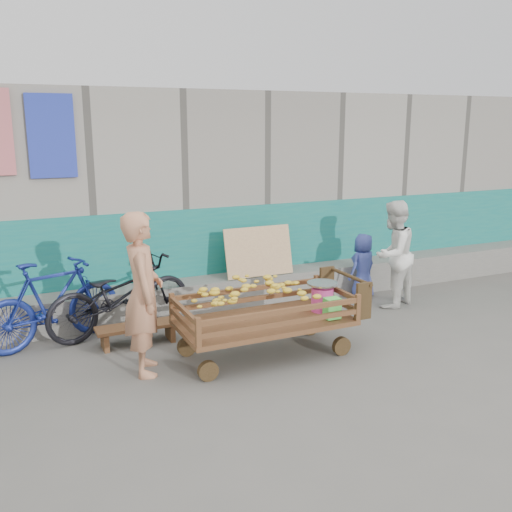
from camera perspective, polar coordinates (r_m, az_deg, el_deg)
name	(u,v)px	position (r m, az deg, el deg)	size (l,w,h in m)	color
ground	(321,369)	(6.23, 6.48, -11.12)	(80.00, 80.00, 0.00)	#595751
building_wall	(195,191)	(9.44, -6.11, 6.45)	(12.00, 3.50, 3.00)	gray
banana_cart	(262,305)	(6.29, 0.56, -4.89)	(2.09, 0.96, 0.89)	#533920
bench	(138,330)	(6.91, -11.73, -7.24)	(0.97, 0.29, 0.24)	#533920
vendor_man	(143,294)	(5.94, -11.22, -3.73)	(0.62, 0.41, 1.70)	tan
woman	(393,254)	(8.23, 13.52, 0.18)	(0.74, 0.57, 1.52)	white
child	(363,267)	(8.54, 10.63, -1.05)	(0.48, 0.31, 0.98)	#384598
bicycle_dark	(120,295)	(7.21, -13.41, -3.80)	(0.66, 1.88, 0.99)	black
bicycle_blue	(52,302)	(7.08, -19.70, -4.38)	(0.48, 1.70, 1.02)	navy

